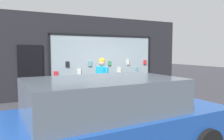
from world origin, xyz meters
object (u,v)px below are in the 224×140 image
at_px(small_dog, 114,98).
at_px(display_table_main, 116,81).
at_px(person_browsing, 102,78).
at_px(sandwich_board_sign, 149,85).
at_px(parked_car, 104,118).

bearing_deg(small_dog, display_table_main, -25.36).
xyz_separation_m(person_browsing, sandwich_board_sign, (2.58, 0.89, -0.53)).
xyz_separation_m(display_table_main, small_dog, (-0.51, -0.83, -0.46)).
height_order(display_table_main, sandwich_board_sign, display_table_main).
bearing_deg(sandwich_board_sign, small_dog, -146.64).
relative_size(sandwich_board_sign, parked_car, 0.20).
distance_m(sandwich_board_sign, parked_car, 5.92).
xyz_separation_m(display_table_main, person_browsing, (-0.84, -0.61, 0.21)).
xyz_separation_m(small_dog, parked_car, (-1.82, -3.17, 0.45)).
bearing_deg(sandwich_board_sign, display_table_main, -163.78).
bearing_deg(parked_car, person_browsing, 64.44).
height_order(person_browsing, sandwich_board_sign, person_browsing).
distance_m(person_browsing, parked_car, 3.71).
bearing_deg(person_browsing, parked_car, 147.01).
relative_size(person_browsing, parked_car, 0.37).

